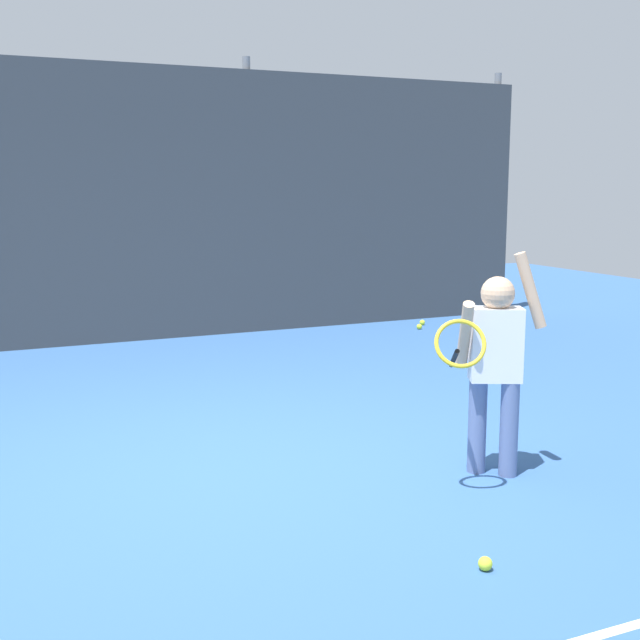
{
  "coord_description": "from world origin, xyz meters",
  "views": [
    {
      "loc": [
        -1.51,
        -4.65,
        1.75
      ],
      "look_at": [
        0.71,
        0.24,
        0.85
      ],
      "focal_mm": 46.35,
      "sensor_mm": 36.0,
      "label": 1
    }
  ],
  "objects_px": {
    "tennis_ball_3": "(419,327)",
    "tennis_ball_6": "(422,322)",
    "tennis_player": "(494,357)",
    "tennis_ball_0": "(485,564)"
  },
  "relations": [
    {
      "from": "tennis_ball_6",
      "to": "tennis_ball_0",
      "type": "bearing_deg",
      "value": -118.89
    },
    {
      "from": "tennis_ball_3",
      "to": "tennis_ball_6",
      "type": "distance_m",
      "value": 0.3
    },
    {
      "from": "tennis_ball_0",
      "to": "tennis_ball_6",
      "type": "height_order",
      "value": "same"
    },
    {
      "from": "tennis_ball_0",
      "to": "tennis_ball_3",
      "type": "xyz_separation_m",
      "value": [
        2.99,
        5.51,
        0.0
      ]
    },
    {
      "from": "tennis_ball_3",
      "to": "tennis_ball_0",
      "type": "bearing_deg",
      "value": -118.44
    },
    {
      "from": "tennis_ball_6",
      "to": "tennis_ball_3",
      "type": "bearing_deg",
      "value": -128.13
    },
    {
      "from": "tennis_ball_3",
      "to": "tennis_ball_6",
      "type": "height_order",
      "value": "same"
    },
    {
      "from": "tennis_ball_3",
      "to": "tennis_ball_6",
      "type": "relative_size",
      "value": 1.0
    },
    {
      "from": "tennis_player",
      "to": "tennis_ball_3",
      "type": "xyz_separation_m",
      "value": [
        2.21,
        4.49,
        -0.69
      ]
    },
    {
      "from": "tennis_ball_0",
      "to": "tennis_ball_3",
      "type": "relative_size",
      "value": 1.0
    }
  ]
}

